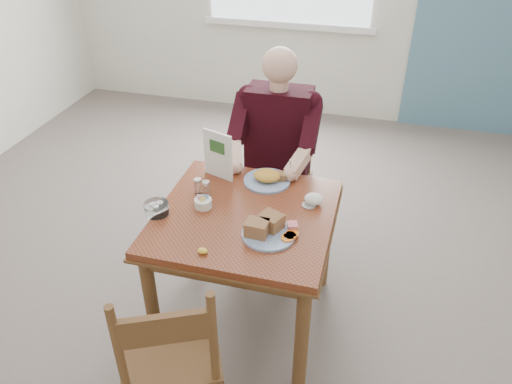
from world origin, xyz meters
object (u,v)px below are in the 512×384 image
(table, at_px, (245,230))
(diner, at_px, (276,141))
(chair_near, at_px, (171,356))
(far_plate, at_px, (268,178))
(near_plate, at_px, (268,229))
(chair_far, at_px, (278,179))

(table, xyz_separation_m, diner, (0.00, 0.71, 0.17))
(chair_near, bearing_deg, diner, 85.11)
(far_plate, bearing_deg, diner, 96.41)
(chair_near, bearing_deg, near_plate, 65.12)
(chair_far, distance_m, near_plate, 1.00)
(diner, bearing_deg, table, -90.00)
(near_plate, distance_m, far_plate, 0.48)
(far_plate, bearing_deg, chair_far, 95.21)
(diner, relative_size, far_plate, 4.72)
(table, height_order, diner, diner)
(table, distance_m, chair_far, 0.81)
(diner, bearing_deg, near_plate, -79.71)
(diner, xyz_separation_m, far_plate, (0.04, -0.38, -0.03))
(chair_near, xyz_separation_m, near_plate, (0.28, 0.60, 0.30))
(table, height_order, chair_far, chair_far)
(table, relative_size, chair_near, 0.97)
(chair_far, xyz_separation_m, near_plate, (0.15, -0.94, 0.30))
(diner, distance_m, far_plate, 0.39)
(table, distance_m, diner, 0.73)
(chair_far, xyz_separation_m, far_plate, (0.04, -0.47, 0.30))
(chair_near, xyz_separation_m, far_plate, (0.17, 1.06, 0.30))
(diner, bearing_deg, chair_near, -94.89)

